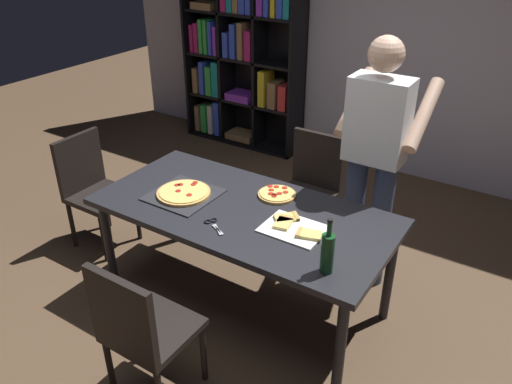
# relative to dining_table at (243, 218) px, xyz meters

# --- Properties ---
(ground_plane) EXTENTS (12.00, 12.00, 0.00)m
(ground_plane) POSITION_rel_dining_table_xyz_m (0.00, 0.00, -0.68)
(ground_plane) COLOR brown
(back_wall) EXTENTS (6.40, 0.10, 2.80)m
(back_wall) POSITION_rel_dining_table_xyz_m (0.00, 2.60, 0.72)
(back_wall) COLOR #BCB7C6
(back_wall) RESTS_ON ground_plane
(dining_table) EXTENTS (1.89, 0.91, 0.75)m
(dining_table) POSITION_rel_dining_table_xyz_m (0.00, 0.00, 0.00)
(dining_table) COLOR #232328
(dining_table) RESTS_ON ground_plane
(chair_near_camera) EXTENTS (0.42, 0.42, 0.90)m
(chair_near_camera) POSITION_rel_dining_table_xyz_m (-0.00, -0.94, -0.17)
(chair_near_camera) COLOR black
(chair_near_camera) RESTS_ON ground_plane
(chair_far_side) EXTENTS (0.42, 0.42, 0.90)m
(chair_far_side) POSITION_rel_dining_table_xyz_m (0.00, 0.94, -0.17)
(chair_far_side) COLOR black
(chair_far_side) RESTS_ON ground_plane
(chair_left_end) EXTENTS (0.42, 0.42, 0.90)m
(chair_left_end) POSITION_rel_dining_table_xyz_m (-1.43, 0.00, -0.17)
(chair_left_end) COLOR black
(chair_left_end) RESTS_ON ground_plane
(bookshelf) EXTENTS (1.40, 0.35, 1.95)m
(bookshelf) POSITION_rel_dining_table_xyz_m (-1.62, 2.38, 0.30)
(bookshelf) COLOR black
(bookshelf) RESTS_ON ground_plane
(person_serving_pizza) EXTENTS (0.55, 0.54, 1.75)m
(person_serving_pizza) POSITION_rel_dining_table_xyz_m (0.56, 0.72, 0.32)
(person_serving_pizza) COLOR #38476B
(person_serving_pizza) RESTS_ON ground_plane
(pepperoni_pizza_on_tray) EXTENTS (0.41, 0.41, 0.04)m
(pepperoni_pizza_on_tray) POSITION_rel_dining_table_xyz_m (-0.42, -0.07, 0.08)
(pepperoni_pizza_on_tray) COLOR #2D2D33
(pepperoni_pizza_on_tray) RESTS_ON dining_table
(pizza_slices_on_towel) EXTENTS (0.37, 0.29, 0.03)m
(pizza_slices_on_towel) POSITION_rel_dining_table_xyz_m (0.38, -0.03, 0.08)
(pizza_slices_on_towel) COLOR white
(pizza_slices_on_towel) RESTS_ON dining_table
(wine_bottle) EXTENTS (0.07, 0.07, 0.32)m
(wine_bottle) POSITION_rel_dining_table_xyz_m (0.71, -0.29, 0.19)
(wine_bottle) COLOR #194723
(wine_bottle) RESTS_ON dining_table
(kitchen_scissors) EXTENTS (0.19, 0.15, 0.01)m
(kitchen_scissors) POSITION_rel_dining_table_xyz_m (-0.04, -0.25, 0.07)
(kitchen_scissors) COLOR silver
(kitchen_scissors) RESTS_ON dining_table
(second_pizza_plain) EXTENTS (0.25, 0.25, 0.03)m
(second_pizza_plain) POSITION_rel_dining_table_xyz_m (0.09, 0.26, 0.08)
(second_pizza_plain) COLOR tan
(second_pizza_plain) RESTS_ON dining_table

